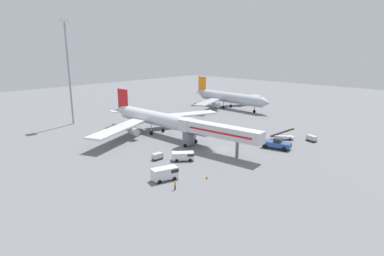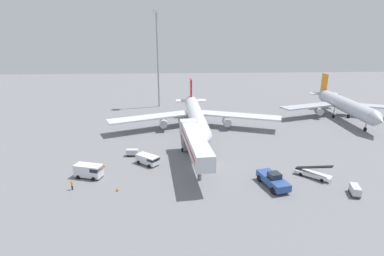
{
  "view_description": "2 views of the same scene",
  "coord_description": "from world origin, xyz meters",
  "px_view_note": "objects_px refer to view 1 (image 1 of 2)",
  "views": [
    {
      "loc": [
        -58.69,
        -46.26,
        24.01
      ],
      "look_at": [
        0.36,
        10.14,
        3.51
      ],
      "focal_mm": 30.32,
      "sensor_mm": 36.0,
      "label": 1
    },
    {
      "loc": [
        -6.34,
        -53.34,
        24.04
      ],
      "look_at": [
        -2.35,
        14.16,
        3.25
      ],
      "focal_mm": 28.14,
      "sensor_mm": 36.0,
      "label": 2
    }
  ],
  "objects_px": {
    "ground_crew_worker_foreground": "(175,185)",
    "apron_light_mast": "(67,55)",
    "safety_cone_bravo": "(207,177)",
    "service_van_near_right": "(165,173)",
    "airplane_at_gate": "(158,119)",
    "baggage_cart_near_center": "(312,138)",
    "pushback_tug": "(276,144)",
    "airplane_background": "(228,97)",
    "safety_cone_alpha": "(156,170)",
    "jet_bridge": "(214,131)",
    "service_van_mid_left": "(184,156)",
    "belt_loader_truck": "(282,137)",
    "baggage_cart_mid_right": "(157,156)"
  },
  "relations": [
    {
      "from": "ground_crew_worker_foreground",
      "to": "apron_light_mast",
      "type": "distance_m",
      "value": 64.11
    },
    {
      "from": "safety_cone_bravo",
      "to": "apron_light_mast",
      "type": "bearing_deg",
      "value": 86.13
    },
    {
      "from": "service_van_near_right",
      "to": "airplane_at_gate",
      "type": "bearing_deg",
      "value": 51.8
    },
    {
      "from": "baggage_cart_near_center",
      "to": "pushback_tug",
      "type": "bearing_deg",
      "value": 164.02
    },
    {
      "from": "safety_cone_bravo",
      "to": "airplane_background",
      "type": "relative_size",
      "value": 0.02
    },
    {
      "from": "safety_cone_alpha",
      "to": "pushback_tug",
      "type": "bearing_deg",
      "value": -17.93
    },
    {
      "from": "safety_cone_alpha",
      "to": "apron_light_mast",
      "type": "distance_m",
      "value": 55.67
    },
    {
      "from": "baggage_cart_near_center",
      "to": "safety_cone_bravo",
      "type": "bearing_deg",
      "value": 174.74
    },
    {
      "from": "jet_bridge",
      "to": "airplane_background",
      "type": "bearing_deg",
      "value": 34.26
    },
    {
      "from": "jet_bridge",
      "to": "service_van_mid_left",
      "type": "xyz_separation_m",
      "value": [
        -8.91,
        1.18,
        -4.03
      ]
    },
    {
      "from": "jet_bridge",
      "to": "apron_light_mast",
      "type": "distance_m",
      "value": 54.6
    },
    {
      "from": "ground_crew_worker_foreground",
      "to": "safety_cone_alpha",
      "type": "distance_m",
      "value": 9.36
    },
    {
      "from": "safety_cone_alpha",
      "to": "airplane_background",
      "type": "bearing_deg",
      "value": 26.11
    },
    {
      "from": "service_van_mid_left",
      "to": "airplane_background",
      "type": "height_order",
      "value": "airplane_background"
    },
    {
      "from": "pushback_tug",
      "to": "service_van_near_right",
      "type": "height_order",
      "value": "pushback_tug"
    },
    {
      "from": "jet_bridge",
      "to": "ground_crew_worker_foreground",
      "type": "distance_m",
      "value": 22.48
    },
    {
      "from": "airplane_at_gate",
      "to": "safety_cone_bravo",
      "type": "distance_m",
      "value": 35.0
    },
    {
      "from": "airplane_at_gate",
      "to": "apron_light_mast",
      "type": "relative_size",
      "value": 1.43
    },
    {
      "from": "pushback_tug",
      "to": "airplane_background",
      "type": "relative_size",
      "value": 0.19
    },
    {
      "from": "service_van_near_right",
      "to": "ground_crew_worker_foreground",
      "type": "xyz_separation_m",
      "value": [
        -1.68,
        -4.39,
        -0.46
      ]
    },
    {
      "from": "belt_loader_truck",
      "to": "service_van_mid_left",
      "type": "relative_size",
      "value": 1.16
    },
    {
      "from": "safety_cone_alpha",
      "to": "safety_cone_bravo",
      "type": "height_order",
      "value": "safety_cone_alpha"
    },
    {
      "from": "apron_light_mast",
      "to": "baggage_cart_near_center",
      "type": "bearing_deg",
      "value": -62.3
    },
    {
      "from": "service_van_near_right",
      "to": "safety_cone_alpha",
      "type": "relative_size",
      "value": 7.68
    },
    {
      "from": "ground_crew_worker_foreground",
      "to": "safety_cone_alpha",
      "type": "relative_size",
      "value": 2.46
    },
    {
      "from": "jet_bridge",
      "to": "ground_crew_worker_foreground",
      "type": "relative_size",
      "value": 13.25
    },
    {
      "from": "service_van_near_right",
      "to": "apron_light_mast",
      "type": "height_order",
      "value": "apron_light_mast"
    },
    {
      "from": "airplane_at_gate",
      "to": "service_van_near_right",
      "type": "distance_m",
      "value": 33.44
    },
    {
      "from": "jet_bridge",
      "to": "baggage_cart_near_center",
      "type": "height_order",
      "value": "jet_bridge"
    },
    {
      "from": "belt_loader_truck",
      "to": "apron_light_mast",
      "type": "distance_m",
      "value": 67.96
    },
    {
      "from": "belt_loader_truck",
      "to": "safety_cone_bravo",
      "type": "relative_size",
      "value": 8.71
    },
    {
      "from": "safety_cone_alpha",
      "to": "belt_loader_truck",
      "type": "bearing_deg",
      "value": -10.0
    },
    {
      "from": "baggage_cart_mid_right",
      "to": "airplane_background",
      "type": "bearing_deg",
      "value": 23.86
    },
    {
      "from": "baggage_cart_near_center",
      "to": "airplane_background",
      "type": "xyz_separation_m",
      "value": [
        22.47,
        44.63,
        3.51
      ]
    },
    {
      "from": "jet_bridge",
      "to": "belt_loader_truck",
      "type": "relative_size",
      "value": 3.89
    },
    {
      "from": "belt_loader_truck",
      "to": "safety_cone_bravo",
      "type": "distance_m",
      "value": 33.89
    },
    {
      "from": "belt_loader_truck",
      "to": "baggage_cart_mid_right",
      "type": "bearing_deg",
      "value": 160.32
    },
    {
      "from": "pushback_tug",
      "to": "service_van_near_right",
      "type": "relative_size",
      "value": 1.4
    },
    {
      "from": "airplane_at_gate",
      "to": "ground_crew_worker_foreground",
      "type": "height_order",
      "value": "airplane_at_gate"
    },
    {
      "from": "belt_loader_truck",
      "to": "baggage_cart_near_center",
      "type": "xyz_separation_m",
      "value": [
        3.87,
        -6.4,
        0.09
      ]
    },
    {
      "from": "airplane_at_gate",
      "to": "pushback_tug",
      "type": "height_order",
      "value": "airplane_at_gate"
    },
    {
      "from": "baggage_cart_mid_right",
      "to": "apron_light_mast",
      "type": "bearing_deg",
      "value": 85.56
    },
    {
      "from": "belt_loader_truck",
      "to": "airplane_background",
      "type": "height_order",
      "value": "airplane_background"
    },
    {
      "from": "service_van_near_right",
      "to": "baggage_cart_mid_right",
      "type": "height_order",
      "value": "service_van_near_right"
    },
    {
      "from": "jet_bridge",
      "to": "service_van_mid_left",
      "type": "distance_m",
      "value": 9.85
    },
    {
      "from": "safety_cone_alpha",
      "to": "airplane_background",
      "type": "height_order",
      "value": "airplane_background"
    },
    {
      "from": "jet_bridge",
      "to": "service_van_near_right",
      "type": "distance_m",
      "value": 19.55
    },
    {
      "from": "jet_bridge",
      "to": "airplane_at_gate",
      "type": "bearing_deg",
      "value": 85.32
    },
    {
      "from": "jet_bridge",
      "to": "pushback_tug",
      "type": "height_order",
      "value": "jet_bridge"
    },
    {
      "from": "safety_cone_alpha",
      "to": "airplane_background",
      "type": "xyz_separation_m",
      "value": [
        64.33,
        31.53,
        4.02
      ]
    }
  ]
}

